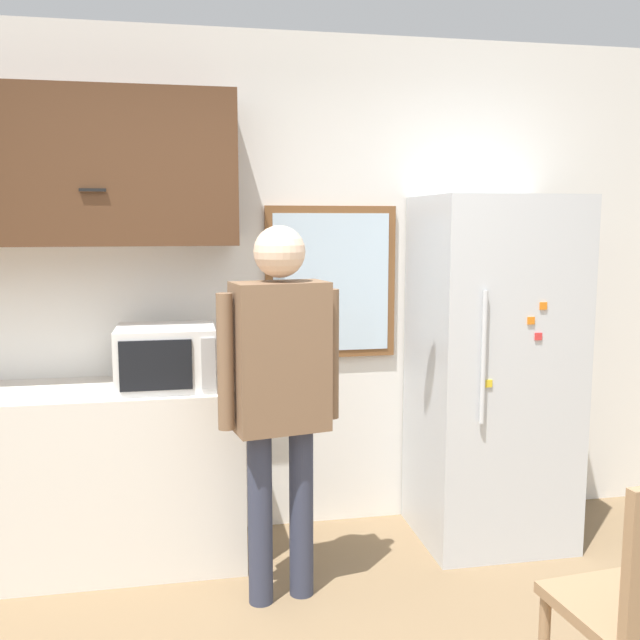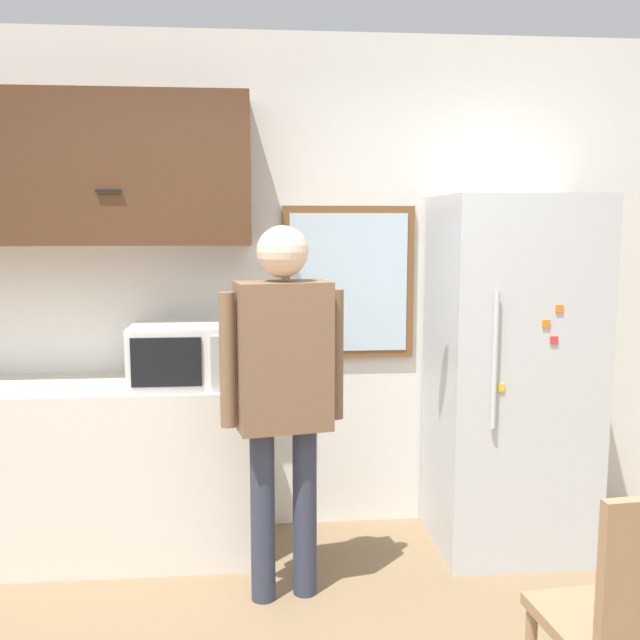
% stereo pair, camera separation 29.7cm
% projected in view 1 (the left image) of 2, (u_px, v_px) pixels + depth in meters
% --- Properties ---
extents(back_wall, '(6.00, 0.06, 2.70)m').
position_uv_depth(back_wall, '(259.00, 288.00, 3.89)').
color(back_wall, white).
rests_on(back_wall, ground_plane).
extents(counter, '(2.06, 0.57, 0.90)m').
position_uv_depth(counter, '(31.00, 481.00, 3.48)').
color(counter, silver).
rests_on(counter, ground_plane).
extents(upper_cabinets, '(2.06, 0.39, 0.74)m').
position_uv_depth(upper_cabinets, '(17.00, 167.00, 3.37)').
color(upper_cabinets, '#51331E').
extents(microwave, '(0.47, 0.41, 0.30)m').
position_uv_depth(microwave, '(166.00, 357.00, 3.49)').
color(microwave, white).
rests_on(microwave, counter).
extents(person, '(0.55, 0.29, 1.69)m').
position_uv_depth(person, '(280.00, 377.00, 3.13)').
color(person, '#33384C').
rests_on(person, ground_plane).
extents(refrigerator, '(0.76, 0.71, 1.84)m').
position_uv_depth(refrigerator, '(491.00, 371.00, 3.80)').
color(refrigerator, silver).
rests_on(refrigerator, ground_plane).
extents(window, '(0.72, 0.05, 0.83)m').
position_uv_depth(window, '(331.00, 282.00, 3.91)').
color(window, brown).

